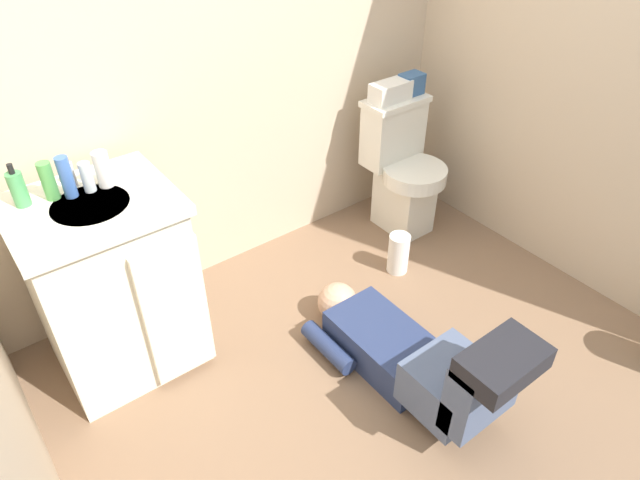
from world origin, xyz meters
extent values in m
cube|color=#7E6048|center=(0.00, 0.00, -0.02)|extent=(3.00, 3.12, 0.04)
cube|color=#C7B194|center=(0.00, 1.10, 1.20)|extent=(2.66, 0.08, 2.40)
cube|color=#C7B194|center=(1.29, 0.00, 1.20)|extent=(0.08, 2.12, 2.40)
cube|color=silver|center=(0.86, 0.71, 0.19)|extent=(0.22, 0.30, 0.38)
cylinder|color=silver|center=(0.86, 0.65, 0.38)|extent=(0.35, 0.35, 0.08)
cube|color=silver|center=(0.86, 0.84, 0.55)|extent=(0.34, 0.17, 0.34)
cube|color=silver|center=(0.86, 0.84, 0.73)|extent=(0.36, 0.19, 0.03)
cube|color=silver|center=(-0.80, 0.72, 0.39)|extent=(0.56, 0.48, 0.78)
cube|color=silver|center=(-0.80, 0.72, 0.80)|extent=(0.60, 0.52, 0.04)
cylinder|color=silver|center=(-0.80, 0.70, 0.79)|extent=(0.28, 0.28, 0.05)
cube|color=silver|center=(-0.65, 0.47, 0.37)|extent=(0.26, 0.03, 0.66)
cylinder|color=silver|center=(-0.80, 0.86, 0.87)|extent=(0.02, 0.02, 0.10)
cube|color=navy|center=(0.08, 0.02, 0.09)|extent=(0.29, 0.52, 0.17)
sphere|color=tan|center=(0.08, 0.35, 0.10)|extent=(0.19, 0.19, 0.19)
cube|color=#4B5975|center=(0.08, -0.34, 0.18)|extent=(0.31, 0.28, 0.20)
cube|color=#4B5975|center=(0.08, -0.48, 0.30)|extent=(0.31, 0.12, 0.32)
cube|color=black|center=(0.08, -0.52, 0.47)|extent=(0.31, 0.19, 0.09)
cylinder|color=navy|center=(-0.11, 0.18, 0.06)|extent=(0.08, 0.30, 0.08)
cube|color=silver|center=(0.81, 0.84, 0.80)|extent=(0.22, 0.11, 0.10)
cube|color=#33598C|center=(0.96, 0.84, 0.81)|extent=(0.12, 0.09, 0.11)
cylinder|color=#499857|center=(-0.99, 0.84, 0.89)|extent=(0.06, 0.06, 0.13)
cylinder|color=black|center=(-0.99, 0.84, 0.97)|extent=(0.02, 0.02, 0.04)
cylinder|color=#4D9948|center=(-0.89, 0.82, 0.89)|extent=(0.05, 0.05, 0.15)
cylinder|color=#3C64B0|center=(-0.83, 0.80, 0.90)|extent=(0.05, 0.05, 0.16)
cylinder|color=silver|center=(-0.77, 0.79, 0.88)|extent=(0.04, 0.04, 0.12)
cylinder|color=white|center=(-0.70, 0.79, 0.89)|extent=(0.06, 0.06, 0.14)
cylinder|color=white|center=(0.56, 0.43, 0.11)|extent=(0.11, 0.11, 0.22)
camera|label=1|loc=(-1.17, -1.15, 1.94)|focal=31.62mm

